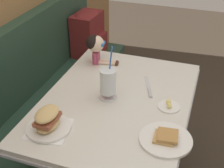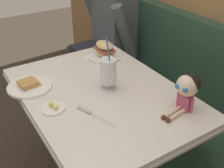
{
  "view_description": "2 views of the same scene",
  "coord_description": "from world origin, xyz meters",
  "px_view_note": "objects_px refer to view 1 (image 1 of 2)",
  "views": [
    {
      "loc": [
        -1.37,
        -0.27,
        1.74
      ],
      "look_at": [
        0.03,
        0.22,
        0.82
      ],
      "focal_mm": 50.05,
      "sensor_mm": 36.0,
      "label": 1
    },
    {
      "loc": [
        1.14,
        -0.47,
        1.58
      ],
      "look_at": [
        0.1,
        0.19,
        0.84
      ],
      "focal_mm": 45.21,
      "sensor_mm": 36.0,
      "label": 2
    }
  ],
  "objects_px": {
    "milkshake_glass": "(108,83)",
    "butter_saucer": "(169,106)",
    "toast_plate": "(166,139)",
    "butter_knife": "(149,90)",
    "sandwich_plate": "(48,122)",
    "backpack": "(88,32)",
    "seated_doll": "(96,45)"
  },
  "relations": [
    {
      "from": "sandwich_plate",
      "to": "seated_doll",
      "type": "relative_size",
      "value": 0.99
    },
    {
      "from": "seated_doll",
      "to": "backpack",
      "type": "distance_m",
      "value": 0.76
    },
    {
      "from": "toast_plate",
      "to": "seated_doll",
      "type": "xyz_separation_m",
      "value": [
        0.61,
        0.59,
        0.12
      ]
    },
    {
      "from": "toast_plate",
      "to": "milkshake_glass",
      "type": "distance_m",
      "value": 0.45
    },
    {
      "from": "milkshake_glass",
      "to": "seated_doll",
      "type": "xyz_separation_m",
      "value": [
        0.37,
        0.22,
        0.03
      ]
    },
    {
      "from": "toast_plate",
      "to": "backpack",
      "type": "height_order",
      "value": "backpack"
    },
    {
      "from": "milkshake_glass",
      "to": "butter_saucer",
      "type": "xyz_separation_m",
      "value": [
        0.02,
        -0.34,
        -0.09
      ]
    },
    {
      "from": "milkshake_glass",
      "to": "butter_knife",
      "type": "relative_size",
      "value": 1.39
    },
    {
      "from": "sandwich_plate",
      "to": "backpack",
      "type": "bearing_deg",
      "value": 15.12
    },
    {
      "from": "backpack",
      "to": "butter_knife",
      "type": "bearing_deg",
      "value": -139.04
    },
    {
      "from": "butter_saucer",
      "to": "butter_knife",
      "type": "xyz_separation_m",
      "value": [
        0.13,
        0.14,
        -0.0
      ]
    },
    {
      "from": "butter_knife",
      "to": "seated_doll",
      "type": "distance_m",
      "value": 0.49
    },
    {
      "from": "milkshake_glass",
      "to": "butter_saucer",
      "type": "height_order",
      "value": "milkshake_glass"
    },
    {
      "from": "toast_plate",
      "to": "butter_knife",
      "type": "xyz_separation_m",
      "value": [
        0.39,
        0.17,
        -0.01
      ]
    },
    {
      "from": "butter_knife",
      "to": "seated_doll",
      "type": "xyz_separation_m",
      "value": [
        0.22,
        0.42,
        0.12
      ]
    },
    {
      "from": "toast_plate",
      "to": "sandwich_plate",
      "type": "height_order",
      "value": "sandwich_plate"
    },
    {
      "from": "milkshake_glass",
      "to": "sandwich_plate",
      "type": "distance_m",
      "value": 0.4
    },
    {
      "from": "toast_plate",
      "to": "butter_saucer",
      "type": "distance_m",
      "value": 0.27
    },
    {
      "from": "toast_plate",
      "to": "butter_saucer",
      "type": "relative_size",
      "value": 2.08
    },
    {
      "from": "butter_saucer",
      "to": "milkshake_glass",
      "type": "bearing_deg",
      "value": 93.65
    },
    {
      "from": "milkshake_glass",
      "to": "butter_saucer",
      "type": "bearing_deg",
      "value": -86.35
    },
    {
      "from": "seated_doll",
      "to": "milkshake_glass",
      "type": "bearing_deg",
      "value": -149.52
    },
    {
      "from": "toast_plate",
      "to": "sandwich_plate",
      "type": "relative_size",
      "value": 1.12
    },
    {
      "from": "milkshake_glass",
      "to": "backpack",
      "type": "xyz_separation_m",
      "value": [
        1.02,
        0.55,
        -0.18
      ]
    },
    {
      "from": "sandwich_plate",
      "to": "toast_plate",
      "type": "bearing_deg",
      "value": -79.38
    },
    {
      "from": "milkshake_glass",
      "to": "butter_saucer",
      "type": "relative_size",
      "value": 2.63
    },
    {
      "from": "backpack",
      "to": "butter_saucer",
      "type": "bearing_deg",
      "value": -138.17
    },
    {
      "from": "milkshake_glass",
      "to": "butter_saucer",
      "type": "distance_m",
      "value": 0.35
    },
    {
      "from": "backpack",
      "to": "sandwich_plate",
      "type": "bearing_deg",
      "value": -164.88
    },
    {
      "from": "butter_saucer",
      "to": "sandwich_plate",
      "type": "bearing_deg",
      "value": 125.26
    },
    {
      "from": "toast_plate",
      "to": "backpack",
      "type": "xyz_separation_m",
      "value": [
        1.26,
        0.93,
        -0.09
      ]
    },
    {
      "from": "milkshake_glass",
      "to": "seated_doll",
      "type": "distance_m",
      "value": 0.43
    }
  ]
}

